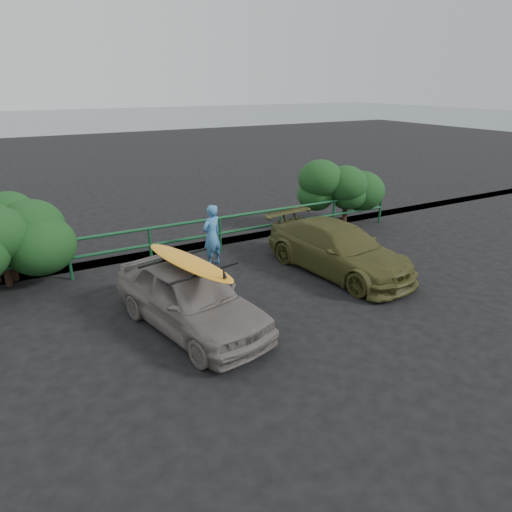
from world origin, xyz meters
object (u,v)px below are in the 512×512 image
at_px(olive_vehicle, 338,249).
at_px(man, 212,235).
at_px(sedan, 190,297).
at_px(surfboard, 188,262).
at_px(guardrail, 187,240).

relative_size(olive_vehicle, man, 2.59).
xyz_separation_m(sedan, olive_vehicle, (4.29, 0.87, -0.04)).
xyz_separation_m(olive_vehicle, man, (-2.59, 1.96, 0.20)).
relative_size(man, surfboard, 0.61).
bearing_deg(man, surfboard, 38.27).
height_order(guardrail, sedan, sedan).
bearing_deg(guardrail, olive_vehicle, -42.37).
height_order(guardrail, olive_vehicle, olive_vehicle).
xyz_separation_m(man, surfboard, (-1.70, -2.83, 0.57)).
distance_m(man, surfboard, 3.35).
relative_size(guardrail, man, 8.62).
bearing_deg(sedan, olive_vehicle, -1.31).
bearing_deg(sedan, surfboard, 0.00).
relative_size(sedan, surfboard, 1.44).
bearing_deg(sedan, man, 46.18).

